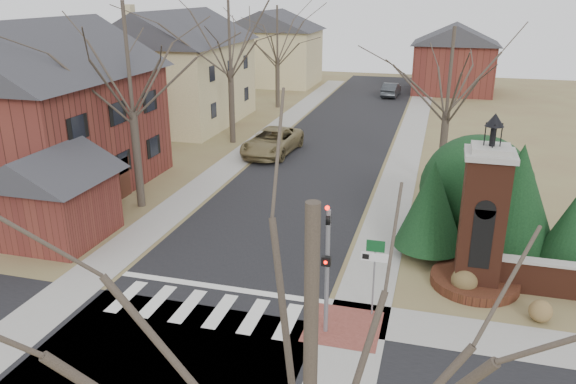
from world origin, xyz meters
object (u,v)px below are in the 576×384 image
(pickup_truck, at_px, (272,142))
(distant_car, at_px, (391,90))
(brick_gate_monument, at_px, (481,232))
(sign_post, at_px, (374,263))
(traffic_signal_pole, at_px, (327,259))

(pickup_truck, bearing_deg, distant_car, 80.79)
(brick_gate_monument, height_order, pickup_truck, brick_gate_monument)
(sign_post, relative_size, pickup_truck, 0.46)
(brick_gate_monument, height_order, distant_car, brick_gate_monument)
(brick_gate_monument, relative_size, distant_car, 1.54)
(pickup_truck, bearing_deg, traffic_signal_pole, -64.42)
(traffic_signal_pole, distance_m, sign_post, 2.02)
(brick_gate_monument, bearing_deg, traffic_signal_pole, -136.76)
(traffic_signal_pole, relative_size, sign_post, 1.64)
(traffic_signal_pole, xyz_separation_m, brick_gate_monument, (4.70, 4.42, -0.42))
(pickup_truck, bearing_deg, sign_post, -59.49)
(brick_gate_monument, relative_size, pickup_truck, 1.08)
(traffic_signal_pole, relative_size, distant_car, 1.07)
(traffic_signal_pole, distance_m, pickup_truck, 20.88)
(traffic_signal_pole, distance_m, distant_car, 42.95)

